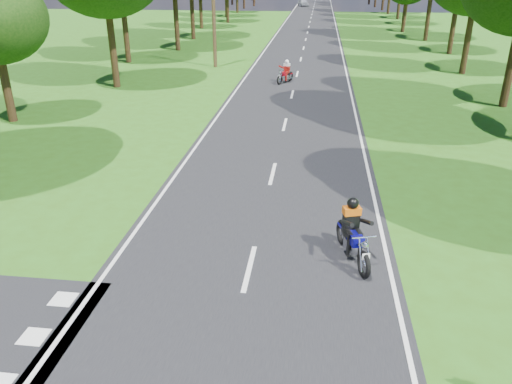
# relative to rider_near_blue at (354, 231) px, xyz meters

# --- Properties ---
(ground) EXTENTS (160.00, 160.00, 0.00)m
(ground) POSITION_rel_rider_near_blue_xyz_m (-2.42, -2.72, -0.79)
(ground) COLOR #2B5513
(ground) RESTS_ON ground
(main_road) EXTENTS (7.00, 140.00, 0.02)m
(main_road) POSITION_rel_rider_near_blue_xyz_m (-2.42, 47.28, -0.78)
(main_road) COLOR black
(main_road) RESTS_ON ground
(road_markings) EXTENTS (7.40, 140.00, 0.01)m
(road_markings) POSITION_rel_rider_near_blue_xyz_m (-2.55, 45.41, -0.77)
(road_markings) COLOR silver
(road_markings) RESTS_ON main_road
(telegraph_pole) EXTENTS (1.20, 0.26, 8.00)m
(telegraph_pole) POSITION_rel_rider_near_blue_xyz_m (-8.42, 25.28, 3.28)
(telegraph_pole) COLOR #382616
(telegraph_pole) RESTS_ON ground
(rider_near_blue) EXTENTS (1.13, 1.96, 1.55)m
(rider_near_blue) POSITION_rel_rider_near_blue_xyz_m (0.00, 0.00, 0.00)
(rider_near_blue) COLOR #0E0B7D
(rider_near_blue) RESTS_ON main_road
(rider_far_red) EXTENTS (1.21, 1.74, 1.38)m
(rider_far_red) POSITION_rel_rider_near_blue_xyz_m (-3.04, 20.38, -0.08)
(rider_far_red) COLOR #B10D1C
(rider_far_red) RESTS_ON main_road
(distant_car) EXTENTS (2.48, 3.90, 1.24)m
(distant_car) POSITION_rel_rider_near_blue_xyz_m (-4.45, 89.20, -0.16)
(distant_car) COLOR silver
(distant_car) RESTS_ON main_road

